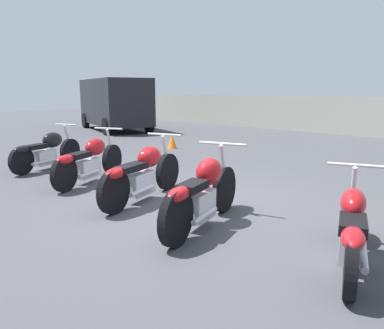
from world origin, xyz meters
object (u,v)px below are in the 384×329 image
Objects in this scene: motorcycle_slot_0 at (46,150)px; motorcycle_slot_4 at (352,229)px; motorcycle_slot_3 at (203,193)px; motorcycle_slot_1 at (89,160)px; parked_van at (115,102)px; traffic_cone_far at (172,141)px; motorcycle_slot_2 at (142,173)px.

motorcycle_slot_0 is 6.82m from motorcycle_slot_4.
motorcycle_slot_4 is (1.80, 0.25, -0.06)m from motorcycle_slot_3.
parked_van is at bearing 118.43° from motorcycle_slot_1.
traffic_cone_far is at bearing 123.49° from motorcycle_slot_3.
motorcycle_slot_4 is at bearing -98.49° from parked_van.
parked_van is 11.96× the size of traffic_cone_far.
motorcycle_slot_4 is 14.33m from parked_van.
motorcycle_slot_1 is 10.00m from parked_van.
parked_van is at bearing 133.20° from motorcycle_slot_4.
motorcycle_slot_3 reaches higher than motorcycle_slot_2.
motorcycle_slot_4 is at bearing -20.75° from motorcycle_slot_0.
motorcycle_slot_0 is at bearing 161.50° from motorcycle_slot_2.
motorcycle_slot_2 is 0.41× the size of parked_van.
motorcycle_slot_2 is 1.04× the size of motorcycle_slot_3.
parked_van is (-11.24, 6.14, 0.79)m from motorcycle_slot_3.
motorcycle_slot_3 is (1.50, -0.19, 0.01)m from motorcycle_slot_2.
motorcycle_slot_1 is 0.97× the size of motorcycle_slot_2.
traffic_cone_far is at bearing 114.85° from motorcycle_slot_2.
motorcycle_slot_1 reaches higher than traffic_cone_far.
traffic_cone_far is at bearing 128.07° from motorcycle_slot_4.
motorcycle_slot_1 is 1.71m from motorcycle_slot_2.
motorcycle_slot_2 is (1.71, -0.04, 0.02)m from motorcycle_slot_1.
motorcycle_slot_4 is at bearing -17.29° from motorcycle_slot_2.
motorcycle_slot_4 is at bearing -9.95° from motorcycle_slot_3.
motorcycle_slot_3 is 1.10× the size of motorcycle_slot_4.
motorcycle_slot_4 is 8.21m from traffic_cone_far.
parked_van reaches higher than motorcycle_slot_0.
motorcycle_slot_3 is 4.78× the size of traffic_cone_far.
motorcycle_slot_4 is (6.82, 0.05, -0.03)m from motorcycle_slot_0.
motorcycle_slot_3 is at bearing -29.27° from motorcycle_slot_1.
motorcycle_slot_0 is 4.65× the size of traffic_cone_far.
parked_van is (-8.03, 5.91, 0.81)m from motorcycle_slot_1.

